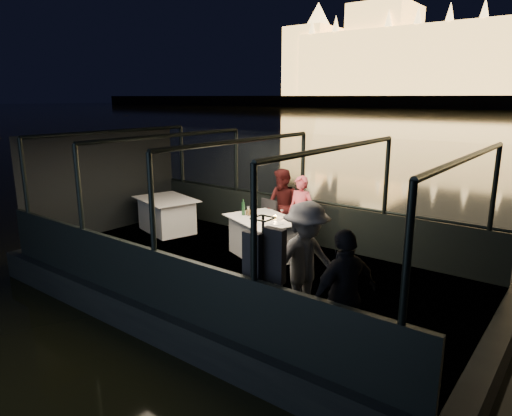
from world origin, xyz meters
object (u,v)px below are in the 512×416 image
Objects in this scene: chair_port_right at (294,233)px; wine_bottle at (243,208)px; chair_port_left at (263,225)px; passenger_stripe at (306,263)px; person_woman_coral at (301,214)px; coat_stand at (263,272)px; dining_table_aft at (167,215)px; person_man_maroon at (282,209)px; dining_table_central at (263,237)px; passenger_dark at (345,291)px.

wine_bottle reaches higher than chair_port_right.
chair_port_right is at bearing 4.61° from chair_port_left.
wine_bottle is at bearing 72.11° from passenger_stripe.
passenger_stripe reaches higher than person_woman_coral.
chair_port_right is 3.30m from coat_stand.
dining_table_aft is at bearing 151.29° from coat_stand.
person_man_maroon is 3.48m from passenger_stripe.
person_man_maroon is (-0.18, 0.91, 0.36)m from dining_table_central.
person_woman_coral is (3.13, 0.76, 0.36)m from dining_table_aft.
chair_port_left is 0.83m from person_woman_coral.
coat_stand reaches higher than wine_bottle.
person_woman_coral is 3.98m from passenger_dark.
person_woman_coral is at bearing 114.46° from coat_stand.
passenger_dark is at bearing -50.77° from person_woman_coral.
coat_stand is 1.04m from passenger_dark.
person_man_maroon is at bearing 120.57° from coat_stand.
dining_table_aft is 0.86× the size of passenger_stripe.
chair_port_left is 0.62× the size of person_woman_coral.
person_woman_coral reaches higher than wine_bottle.
person_man_maroon is at bearing 71.30° from chair_port_left.
coat_stand is (4.63, -2.53, 0.51)m from dining_table_aft.
chair_port_left is at bearing -107.91° from passenger_dark.
person_man_maroon is (-2.01, 3.41, -0.15)m from coat_stand.
person_man_maroon is at bearing 18.49° from dining_table_aft.
person_man_maroon reaches higher than dining_table_central.
chair_port_left is 3.79m from coat_stand.
passenger_dark is at bearing -30.89° from person_man_maroon.
dining_table_central is 4.62× the size of wine_bottle.
coat_stand is at bearing -177.57° from passenger_stripe.
dining_table_central is 0.88× the size of coat_stand.
wine_bottle is at bearing -176.29° from dining_table_central.
person_woman_coral reaches higher than chair_port_right.
dining_table_central is 0.99× the size of dining_table_aft.
coat_stand is at bearing -43.09° from chair_port_left.
wine_bottle is at bearing 133.06° from coat_stand.
person_man_maroon is at bearing 56.47° from passenger_stripe.
passenger_dark reaches higher than chair_port_right.
person_man_maroon reaches higher than wine_bottle.
chair_port_left is 0.74m from wine_bottle.
dining_table_central is at bearing 126.32° from coat_stand.
passenger_dark reaches higher than dining_table_central.
coat_stand is 1.03× the size of passenger_dark.
chair_port_right is 0.81m from person_man_maroon.
coat_stand is at bearing -65.51° from person_woman_coral.
wine_bottle is (-0.47, -0.03, 0.53)m from dining_table_central.
dining_table_aft is at bearing -89.31° from passenger_dark.
dining_table_aft is at bearing -145.86° from person_man_maroon.
person_man_maroon is at bearing 101.15° from dining_table_central.
chair_port_left is 1.11× the size of chair_port_right.
coat_stand is at bearing -53.68° from dining_table_central.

